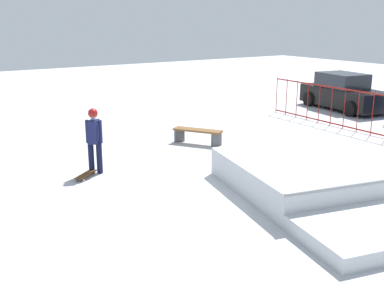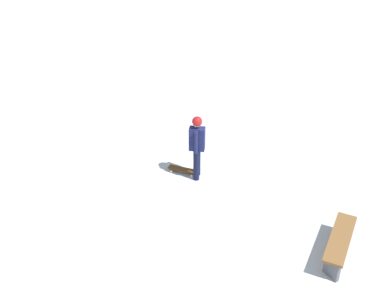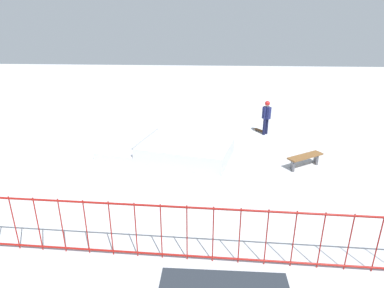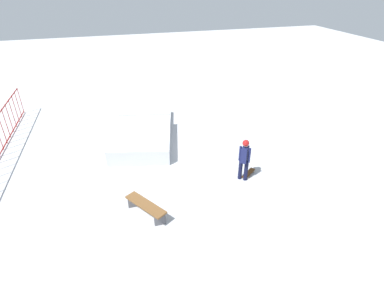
{
  "view_description": "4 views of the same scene",
  "coord_description": "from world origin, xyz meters",
  "px_view_note": "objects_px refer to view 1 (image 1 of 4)",
  "views": [
    {
      "loc": [
        8.2,
        -7.42,
        3.93
      ],
      "look_at": [
        -1.19,
        -1.19,
        0.9
      ],
      "focal_mm": 43.74,
      "sensor_mm": 36.0,
      "label": 1
    },
    {
      "loc": [
        2.55,
        5.64,
        7.18
      ],
      "look_at": [
        -2.81,
        -3.09,
        1.0
      ],
      "focal_mm": 45.96,
      "sensor_mm": 36.0,
      "label": 2
    },
    {
      "loc": [
        -0.21,
        12.77,
        5.4
      ],
      "look_at": [
        0.59,
        0.17,
        0.6
      ],
      "focal_mm": 30.33,
      "sensor_mm": 36.0,
      "label": 3
    },
    {
      "loc": [
        -11.61,
        1.51,
        7.02
      ],
      "look_at": [
        -1.26,
        -1.51,
        0.9
      ],
      "focal_mm": 28.42,
      "sensor_mm": 36.0,
      "label": 4
    }
  ],
  "objects_px": {
    "skate_ramp": "(303,184)",
    "skater": "(94,136)",
    "skateboard": "(86,175)",
    "parked_car_black": "(344,93)",
    "park_bench": "(198,133)"
  },
  "relations": [
    {
      "from": "skater",
      "to": "parked_car_black",
      "type": "height_order",
      "value": "skater"
    },
    {
      "from": "skate_ramp",
      "to": "skateboard",
      "type": "bearing_deg",
      "value": -124.96
    },
    {
      "from": "skateboard",
      "to": "park_bench",
      "type": "relative_size",
      "value": 0.48
    },
    {
      "from": "skate_ramp",
      "to": "parked_car_black",
      "type": "xyz_separation_m",
      "value": [
        -6.56,
        9.43,
        0.41
      ]
    },
    {
      "from": "park_bench",
      "to": "parked_car_black",
      "type": "bearing_deg",
      "value": 98.79
    },
    {
      "from": "skater",
      "to": "skateboard",
      "type": "distance_m",
      "value": 1.02
    },
    {
      "from": "skate_ramp",
      "to": "skateboard",
      "type": "relative_size",
      "value": 7.75
    },
    {
      "from": "skate_ramp",
      "to": "skateboard",
      "type": "distance_m",
      "value": 5.42
    },
    {
      "from": "skateboard",
      "to": "skater",
      "type": "bearing_deg",
      "value": 170.72
    },
    {
      "from": "park_bench",
      "to": "skate_ramp",
      "type": "bearing_deg",
      "value": -7.17
    },
    {
      "from": "skate_ramp",
      "to": "skater",
      "type": "distance_m",
      "value": 5.38
    },
    {
      "from": "park_bench",
      "to": "skateboard",
      "type": "bearing_deg",
      "value": -74.68
    },
    {
      "from": "park_bench",
      "to": "parked_car_black",
      "type": "xyz_separation_m",
      "value": [
        -1.36,
        8.77,
        0.37
      ]
    },
    {
      "from": "skateboard",
      "to": "parked_car_black",
      "type": "relative_size",
      "value": 0.17
    },
    {
      "from": "parked_car_black",
      "to": "skater",
      "type": "bearing_deg",
      "value": -70.46
    }
  ]
}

